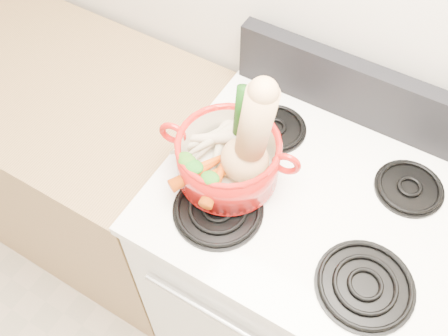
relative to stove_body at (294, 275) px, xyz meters
The scene contains 25 objects.
wall_back 0.91m from the stove_body, 90.00° to the left, with size 3.50×0.02×2.60m, color beige.
stove_body is the anchor object (origin of this frame).
cooktop 0.47m from the stove_body, ahead, with size 0.78×0.67×0.03m, color white.
control_backsplash 0.65m from the stove_body, 90.00° to the left, with size 0.76×0.05×0.18m, color black.
oven_handle 0.47m from the stove_body, 90.00° to the right, with size 0.02×0.02×0.60m, color silver.
counter_left 1.07m from the stove_body, behind, with size 1.36×0.65×0.90m, color olive.
burner_front_left 0.56m from the stove_body, 139.90° to the right, with size 0.22×0.22×0.02m, color black.
burner_front_right 0.56m from the stove_body, 40.10° to the right, with size 0.22×0.22×0.02m, color black.
burner_back_left 0.55m from the stove_body, 143.62° to the left, with size 0.17×0.17×0.02m, color black.
burner_back_right 0.55m from the stove_body, 36.38° to the left, with size 0.17×0.17×0.02m, color black.
dutch_oven 0.61m from the stove_body, 164.35° to the right, with size 0.25×0.25×0.12m, color #AD130E.
pot_handle_left 0.72m from the stove_body, 165.80° to the right, with size 0.07×0.07×0.02m, color #AD130E.
pot_handle_right 0.62m from the stove_body, 158.23° to the right, with size 0.07×0.07×0.02m, color #AD130E.
squash 0.71m from the stove_body, 163.13° to the right, with size 0.13×0.13×0.30m, color tan, non-canonical shape.
leek 0.69m from the stove_body, behind, with size 0.04×0.04×0.25m, color beige.
ginger 0.60m from the stove_body, behind, with size 0.08×0.06×0.04m, color #D6C284.
parsnip_0 0.62m from the stove_body, behind, with size 0.04×0.04×0.22m, color beige.
parsnip_1 0.64m from the stove_body, behind, with size 0.04×0.04×0.19m, color beige.
parsnip_2 0.63m from the stove_body, behind, with size 0.04×0.04×0.20m, color beige.
parsnip_3 0.65m from the stove_body, behind, with size 0.04×0.04×0.17m, color beige.
parsnip_4 0.64m from the stove_body, behind, with size 0.04×0.04×0.19m, color beige.
carrot_0 0.60m from the stove_body, 159.05° to the right, with size 0.04×0.04×0.18m, color #C8600A.
carrot_1 0.63m from the stove_body, 154.79° to the right, with size 0.03×0.03×0.16m, color #C63D09.
carrot_2 0.61m from the stove_body, 153.03° to the right, with size 0.03×0.03×0.18m, color #C45609.
carrot_3 0.63m from the stove_body, 158.20° to the right, with size 0.03×0.03×0.13m, color #CB430A.
Camera 1 is at (0.14, 0.72, 2.01)m, focal length 40.00 mm.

